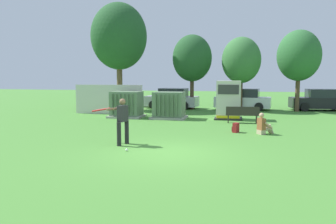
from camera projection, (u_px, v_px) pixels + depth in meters
ground_plane at (167, 153)px, 11.19m from camera, size 96.00×96.00×0.00m
fence_panel at (109, 99)px, 22.71m from camera, size 4.80×0.12×2.00m
transformer_west at (127, 105)px, 20.91m from camera, size 2.10×1.70×1.62m
transformer_mid_west at (169, 106)px, 20.31m from camera, size 2.10×1.70×1.62m
generator_enclosure at (229, 100)px, 19.92m from camera, size 1.60×1.40×2.30m
park_bench at (242, 113)px, 18.27m from camera, size 1.82×0.51×0.92m
batter at (121, 119)px, 12.45m from camera, size 1.60×0.77×1.74m
sports_ball at (127, 150)px, 11.45m from camera, size 0.09×0.09×0.09m
seated_spectator at (263, 126)px, 14.79m from camera, size 0.78×0.68×0.96m
backpack at (236, 128)px, 15.27m from camera, size 0.35×0.37×0.44m
tree_left at (119, 37)px, 25.37m from camera, size 4.25×4.25×8.13m
tree_center_left at (192, 58)px, 25.55m from camera, size 3.01×3.01×5.75m
tree_center_right at (241, 60)px, 24.55m from camera, size 2.85×2.85×5.45m
tree_right at (299, 56)px, 24.05m from camera, size 3.09×3.09×5.90m
parked_car_leftmost at (118, 97)px, 28.78m from camera, size 4.39×2.33×1.62m
parked_car_left_of_center at (172, 99)px, 26.90m from camera, size 4.33×2.19×1.62m
parked_car_right_of_center at (243, 100)px, 25.84m from camera, size 4.37×2.30×1.62m
parked_car_rightmost at (320, 101)px, 25.13m from camera, size 4.37×2.27×1.62m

